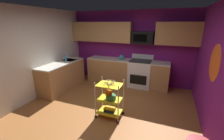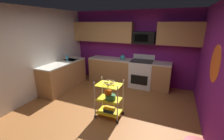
{
  "view_description": "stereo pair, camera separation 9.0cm",
  "coord_description": "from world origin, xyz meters",
  "px_view_note": "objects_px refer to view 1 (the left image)",
  "views": [
    {
      "loc": [
        1.41,
        -2.93,
        2.18
      ],
      "look_at": [
        0.1,
        0.4,
        1.05
      ],
      "focal_mm": 24.2,
      "sensor_mm": 36.0,
      "label": 1
    },
    {
      "loc": [
        1.49,
        -2.89,
        2.18
      ],
      "look_at": [
        0.1,
        0.4,
        1.05
      ],
      "focal_mm": 24.2,
      "sensor_mm": 36.0,
      "label": 2
    }
  ],
  "objects_px": {
    "microwave": "(143,38)",
    "dish_soap_bottle": "(66,58)",
    "mixing_bowl_large": "(111,97)",
    "book_stack": "(110,109)",
    "rolling_cart": "(110,99)",
    "mixing_bowl_small": "(109,92)",
    "fruit_bowl": "(110,83)",
    "oven_range": "(140,73)",
    "kettle": "(122,57)"
  },
  "relations": [
    {
      "from": "microwave",
      "to": "dish_soap_bottle",
      "type": "distance_m",
      "value": 2.69
    },
    {
      "from": "mixing_bowl_large",
      "to": "book_stack",
      "type": "distance_m",
      "value": 0.34
    },
    {
      "from": "microwave",
      "to": "dish_soap_bottle",
      "type": "bearing_deg",
      "value": -156.25
    },
    {
      "from": "rolling_cart",
      "to": "mixing_bowl_small",
      "type": "bearing_deg",
      "value": 155.5
    },
    {
      "from": "mixing_bowl_small",
      "to": "dish_soap_bottle",
      "type": "relative_size",
      "value": 0.91
    },
    {
      "from": "dish_soap_bottle",
      "to": "rolling_cart",
      "type": "bearing_deg",
      "value": -28.95
    },
    {
      "from": "fruit_bowl",
      "to": "dish_soap_bottle",
      "type": "distance_m",
      "value": 2.39
    },
    {
      "from": "book_stack",
      "to": "fruit_bowl",
      "type": "bearing_deg",
      "value": 178.21
    },
    {
      "from": "rolling_cart",
      "to": "mixing_bowl_large",
      "type": "height_order",
      "value": "rolling_cart"
    },
    {
      "from": "oven_range",
      "to": "kettle",
      "type": "relative_size",
      "value": 4.17
    },
    {
      "from": "kettle",
      "to": "fruit_bowl",
      "type": "bearing_deg",
      "value": -79.2
    },
    {
      "from": "microwave",
      "to": "mixing_bowl_small",
      "type": "distance_m",
      "value": 2.46
    },
    {
      "from": "mixing_bowl_small",
      "to": "book_stack",
      "type": "bearing_deg",
      "value": -24.5
    },
    {
      "from": "mixing_bowl_small",
      "to": "fruit_bowl",
      "type": "bearing_deg",
      "value": -24.5
    },
    {
      "from": "rolling_cart",
      "to": "mixing_bowl_small",
      "type": "distance_m",
      "value": 0.17
    },
    {
      "from": "rolling_cart",
      "to": "book_stack",
      "type": "relative_size",
      "value": 3.37
    },
    {
      "from": "rolling_cart",
      "to": "fruit_bowl",
      "type": "height_order",
      "value": "rolling_cart"
    },
    {
      "from": "rolling_cart",
      "to": "fruit_bowl",
      "type": "relative_size",
      "value": 3.36
    },
    {
      "from": "fruit_bowl",
      "to": "mixing_bowl_large",
      "type": "xyz_separation_m",
      "value": [
        0.03,
        0.0,
        -0.36
      ]
    },
    {
      "from": "fruit_bowl",
      "to": "mixing_bowl_large",
      "type": "bearing_deg",
      "value": 0.0
    },
    {
      "from": "mixing_bowl_large",
      "to": "mixing_bowl_small",
      "type": "relative_size",
      "value": 1.38
    },
    {
      "from": "rolling_cart",
      "to": "mixing_bowl_small",
      "type": "relative_size",
      "value": 5.03
    },
    {
      "from": "book_stack",
      "to": "kettle",
      "type": "xyz_separation_m",
      "value": [
        -0.4,
        2.09,
        0.82
      ]
    },
    {
      "from": "book_stack",
      "to": "kettle",
      "type": "height_order",
      "value": "kettle"
    },
    {
      "from": "mixing_bowl_large",
      "to": "dish_soap_bottle",
      "type": "bearing_deg",
      "value": 151.44
    },
    {
      "from": "rolling_cart",
      "to": "microwave",
      "type": "bearing_deg",
      "value": 82.27
    },
    {
      "from": "fruit_bowl",
      "to": "kettle",
      "type": "relative_size",
      "value": 1.03
    },
    {
      "from": "mixing_bowl_large",
      "to": "dish_soap_bottle",
      "type": "distance_m",
      "value": 2.46
    },
    {
      "from": "oven_range",
      "to": "microwave",
      "type": "height_order",
      "value": "microwave"
    },
    {
      "from": "rolling_cart",
      "to": "mixing_bowl_large",
      "type": "bearing_deg",
      "value": 0.0
    },
    {
      "from": "mixing_bowl_large",
      "to": "mixing_bowl_small",
      "type": "bearing_deg",
      "value": 167.83
    },
    {
      "from": "mixing_bowl_small",
      "to": "kettle",
      "type": "bearing_deg",
      "value": 100.06
    },
    {
      "from": "oven_range",
      "to": "mixing_bowl_small",
      "type": "bearing_deg",
      "value": -98.99
    },
    {
      "from": "fruit_bowl",
      "to": "mixing_bowl_small",
      "type": "relative_size",
      "value": 1.49
    },
    {
      "from": "rolling_cart",
      "to": "book_stack",
      "type": "distance_m",
      "value": 0.27
    },
    {
      "from": "oven_range",
      "to": "fruit_bowl",
      "type": "relative_size",
      "value": 4.04
    },
    {
      "from": "fruit_bowl",
      "to": "mixing_bowl_large",
      "type": "relative_size",
      "value": 1.08
    },
    {
      "from": "book_stack",
      "to": "dish_soap_bottle",
      "type": "relative_size",
      "value": 1.36
    },
    {
      "from": "fruit_bowl",
      "to": "mixing_bowl_small",
      "type": "bearing_deg",
      "value": 155.5
    },
    {
      "from": "dish_soap_bottle",
      "to": "mixing_bowl_large",
      "type": "bearing_deg",
      "value": -28.56
    },
    {
      "from": "oven_range",
      "to": "rolling_cart",
      "type": "bearing_deg",
      "value": -98.13
    },
    {
      "from": "mixing_bowl_small",
      "to": "book_stack",
      "type": "relative_size",
      "value": 0.67
    },
    {
      "from": "mixing_bowl_large",
      "to": "fruit_bowl",
      "type": "bearing_deg",
      "value": 180.0
    },
    {
      "from": "oven_range",
      "to": "rolling_cart",
      "type": "distance_m",
      "value": 2.12
    },
    {
      "from": "microwave",
      "to": "book_stack",
      "type": "relative_size",
      "value": 2.58
    },
    {
      "from": "oven_range",
      "to": "book_stack",
      "type": "distance_m",
      "value": 2.14
    },
    {
      "from": "rolling_cart",
      "to": "book_stack",
      "type": "height_order",
      "value": "rolling_cart"
    },
    {
      "from": "microwave",
      "to": "dish_soap_bottle",
      "type": "relative_size",
      "value": 3.5
    },
    {
      "from": "rolling_cart",
      "to": "dish_soap_bottle",
      "type": "distance_m",
      "value": 2.45
    },
    {
      "from": "microwave",
      "to": "kettle",
      "type": "relative_size",
      "value": 2.65
    }
  ]
}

